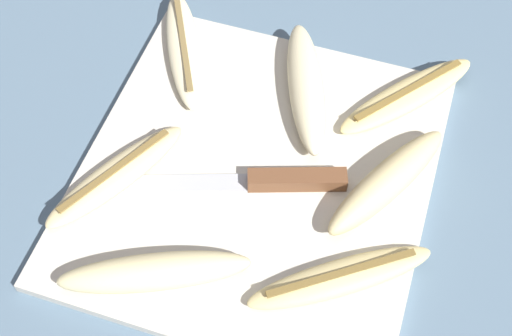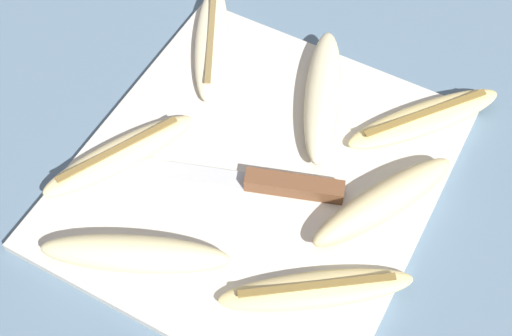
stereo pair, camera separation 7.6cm
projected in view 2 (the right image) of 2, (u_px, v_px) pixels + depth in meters
The scene contains 10 objects.
ground_plane at pixel (256, 179), 0.78m from camera, with size 4.00×4.00×0.00m, color slate.
cutting_board at pixel (256, 176), 0.77m from camera, with size 0.40×0.37×0.01m.
knife at pixel (272, 182), 0.75m from camera, with size 0.10×0.24×0.02m.
banana_pale_long at pixel (323, 95), 0.81m from camera, with size 0.19×0.11×0.03m.
banana_soft_right at pixel (135, 254), 0.70m from camera, with size 0.11×0.19×0.03m.
banana_mellow_near at pixel (383, 201), 0.73m from camera, with size 0.17×0.12×0.04m.
banana_bright_far at pixel (211, 41), 0.86m from camera, with size 0.19×0.12×0.02m.
banana_spotted_left at pixel (316, 289), 0.68m from camera, with size 0.14×0.18×0.02m.
banana_ripe_center at pixel (119, 154), 0.77m from camera, with size 0.18×0.12×0.02m.
banana_golden_short at pixel (424, 118), 0.80m from camera, with size 0.17×0.15×0.02m.
Camera 2 is at (-0.37, -0.20, 0.65)m, focal length 50.00 mm.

